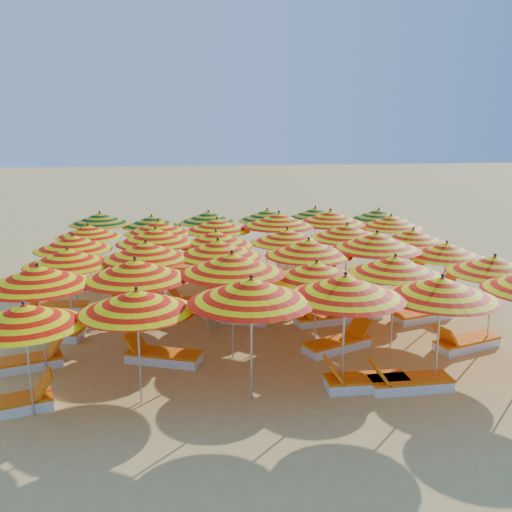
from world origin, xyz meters
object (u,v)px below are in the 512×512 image
object	(u,v)px
lounger_5	(338,343)
lounger_25	(298,263)
umbrella_13	(146,250)
lounger_21	(313,275)
umbrella_6	(38,276)
beachgoer_b	(137,291)
umbrella_7	(135,270)
lounger_14	(197,302)
umbrella_14	(218,248)
lounger_16	(329,295)
umbrella_10	(395,265)
umbrella_28	(330,217)
lounger_22	(402,274)
umbrella_22	(347,231)
beachgoer_a	(212,310)
umbrella_30	(100,219)
lounger_6	(465,343)
umbrella_2	(251,290)
umbrella_32	(208,217)
umbrella_18	(73,243)
lounger_7	(48,333)
umbrella_21	(287,236)
umbrella_33	(267,215)
lounger_12	(57,306)
umbrella_16	(377,241)
lounger_3	(24,362)
lounger_20	(261,281)
umbrella_23	(413,236)
lounger_4	(162,356)
umbrella_0	(24,315)
lounger_23	(137,271)
umbrella_25	(158,227)
umbrella_34	(315,213)
umbrella_1	(137,301)
lounger_11	(423,315)
umbrella_26	(217,225)
umbrella_29	(391,222)
lounger_9	(324,318)
umbrella_11	(494,265)
umbrella_19	(156,236)
lounger_1	(364,382)
lounger_0	(8,405)
umbrella_4	(442,288)
lounger_18	(73,286)
umbrella_12	(68,257)
lounger_13	(138,302)
umbrella_9	(316,271)
umbrella_15	(309,248)
lounger_10	(354,314)
umbrella_27	(279,220)
lounger_2	(408,382)
umbrella_8	(232,263)
lounger_15	(269,297)
umbrella_20	(216,238)
lounger_17	(430,294)

from	to	relation	value
lounger_5	lounger_25	xyz separation A→B (m)	(0.73, 8.25, 0.00)
umbrella_13	lounger_21	distance (m)	7.26
umbrella_6	beachgoer_b	world-z (taller)	umbrella_6
umbrella_7	lounger_14	xyz separation A→B (m)	(1.44, 3.93, -2.06)
umbrella_14	lounger_16	world-z (taller)	umbrella_14
umbrella_10	umbrella_28	distance (m)	6.09
lounger_21	lounger_22	distance (m)	3.19
umbrella_22	beachgoer_a	bearing A→B (deg)	-151.04
umbrella_30	lounger_6	world-z (taller)	umbrella_30
umbrella_2	beachgoer_b	distance (m)	6.36
umbrella_32	umbrella_18	bearing A→B (deg)	-134.26
umbrella_14	lounger_7	size ratio (longest dim) A/B	1.45
umbrella_21	umbrella_33	distance (m)	4.38
lounger_12	umbrella_16	bearing A→B (deg)	173.98
umbrella_6	lounger_25	world-z (taller)	umbrella_6
lounger_3	lounger_20	size ratio (longest dim) A/B	1.03
umbrella_14	beachgoer_a	xyz separation A→B (m)	(-0.22, -0.55, -1.52)
umbrella_23	lounger_4	size ratio (longest dim) A/B	1.30
umbrella_0	lounger_23	xyz separation A→B (m)	(1.24, 10.14, -1.83)
umbrella_25	umbrella_33	world-z (taller)	umbrella_25
lounger_5	lounger_14	size ratio (longest dim) A/B	1.02
umbrella_34	lounger_14	distance (m)	6.62
umbrella_1	lounger_11	world-z (taller)	umbrella_1
umbrella_34	lounger_25	bearing A→B (deg)	165.27
umbrella_26	umbrella_29	size ratio (longest dim) A/B	1.14
umbrella_25	lounger_9	xyz separation A→B (m)	(4.55, -4.07, -1.92)
lounger_6	umbrella_11	bearing A→B (deg)	166.64
umbrella_2	umbrella_19	xyz separation A→B (m)	(-2.01, 6.21, -0.10)
lounger_1	lounger_21	size ratio (longest dim) A/B	0.95
umbrella_30	lounger_9	world-z (taller)	umbrella_30
umbrella_6	umbrella_13	world-z (taller)	umbrella_6
umbrella_26	lounger_0	bearing A→B (deg)	-119.07
umbrella_4	lounger_11	size ratio (longest dim) A/B	1.34
lounger_5	lounger_22	world-z (taller)	same
umbrella_13	lounger_25	distance (m)	8.46
lounger_18	umbrella_33	bearing A→B (deg)	-163.04
umbrella_6	umbrella_12	xyz separation A→B (m)	(0.20, 2.23, -0.11)
lounger_7	lounger_13	xyz separation A→B (m)	(2.12, 2.31, 0.00)
umbrella_9	umbrella_15	size ratio (longest dim) A/B	1.13
lounger_10	umbrella_21	bearing A→B (deg)	120.25
umbrella_18	umbrella_27	world-z (taller)	umbrella_27
umbrella_18	lounger_22	size ratio (longest dim) A/B	1.53
lounger_2	lounger_5	bearing A→B (deg)	-71.20
umbrella_0	umbrella_8	world-z (taller)	umbrella_8
umbrella_26	umbrella_14	bearing A→B (deg)	-93.47
lounger_15	beachgoer_a	size ratio (longest dim) A/B	1.45
umbrella_20	umbrella_22	world-z (taller)	umbrella_22
beachgoer_a	umbrella_26	bearing A→B (deg)	68.91
lounger_4	lounger_7	size ratio (longest dim) A/B	1.00
lounger_17	umbrella_1	bearing A→B (deg)	-164.39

